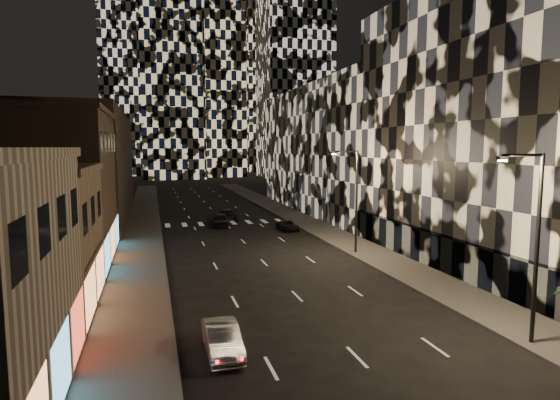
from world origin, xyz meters
TOP-DOWN VIEW (x-y plane):
  - sidewalk_left at (-10.00, 50.00)m, footprint 4.00×120.00m
  - sidewalk_right at (10.00, 50.00)m, footprint 4.00×120.00m
  - curb_left at (-7.90, 50.00)m, footprint 0.20×120.00m
  - curb_right at (7.90, 50.00)m, footprint 0.20×120.00m
  - retail_brown at (-17.00, 33.50)m, footprint 10.00×15.00m
  - retail_filler_left at (-17.00, 60.00)m, footprint 10.00×40.00m
  - midrise_right at (20.00, 24.50)m, footprint 16.00×25.00m
  - midrise_base at (12.30, 24.50)m, footprint 0.60×25.00m
  - midrise_filler_right at (20.00, 57.00)m, footprint 16.00×40.00m
  - tower_right_mid at (35.00, 135.00)m, footprint 20.00×20.00m
  - tower_center_low at (-2.00, 140.00)m, footprint 18.00×18.00m
  - streetlight_near at (8.35, 10.00)m, footprint 2.55×0.25m
  - streetlight_far at (8.35, 30.00)m, footprint 2.55×0.25m
  - car_silver_parked at (-5.80, 12.97)m, footprint 1.48×4.24m
  - car_dark_midlane at (-0.89, 47.72)m, footprint 2.17×4.56m
  - car_dark_oncoming at (0.50, 52.09)m, footprint 2.49×5.35m
  - car_dark_rightlane at (6.08, 42.79)m, footprint 1.87×4.03m

SIDE VIEW (x-z plane):
  - sidewalk_left at x=-10.00m, z-range 0.00..0.15m
  - sidewalk_right at x=10.00m, z-range 0.00..0.15m
  - curb_left at x=-7.90m, z-range 0.00..0.15m
  - curb_right at x=7.90m, z-range 0.00..0.15m
  - car_dark_rightlane at x=6.08m, z-range 0.00..1.12m
  - car_silver_parked at x=-5.80m, z-range 0.00..1.40m
  - car_dark_midlane at x=-0.89m, z-range 0.00..1.51m
  - car_dark_oncoming at x=0.50m, z-range 0.00..1.51m
  - midrise_base at x=12.30m, z-range 0.00..3.00m
  - streetlight_near at x=8.35m, z-range 0.85..9.85m
  - streetlight_far at x=8.35m, z-range 0.85..9.85m
  - retail_brown at x=-17.00m, z-range 0.00..12.00m
  - retail_filler_left at x=-17.00m, z-range 0.00..14.00m
  - midrise_filler_right at x=20.00m, z-range 0.00..18.00m
  - midrise_right at x=20.00m, z-range 0.00..22.00m
  - tower_center_low at x=-2.00m, z-range 0.00..95.00m
  - tower_right_mid at x=35.00m, z-range 0.00..100.00m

